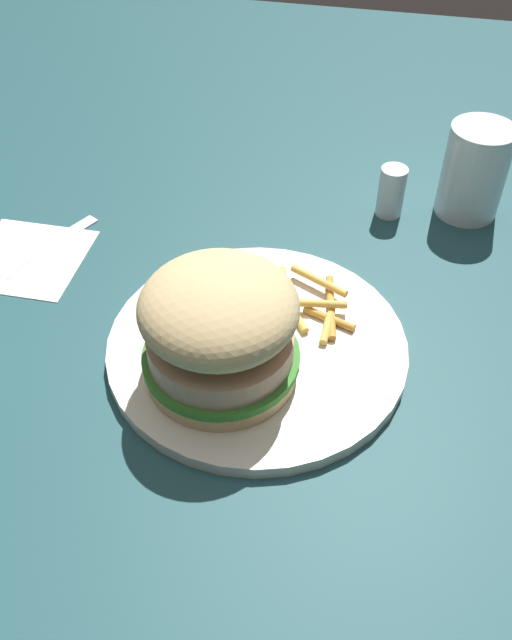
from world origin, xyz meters
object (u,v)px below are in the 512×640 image
at_px(fries_pile, 313,305).
at_px(sandwich, 220,328).
at_px(plate, 256,350).
at_px(napkin, 28,258).
at_px(fork, 26,257).
at_px(drink_glass, 473,176).
at_px(salt_shaker, 391,192).

bearing_deg(fries_pile, sandwich, -34.28).
height_order(plate, napkin, plate).
xyz_separation_m(fries_pile, fork, (-0.02, -0.29, -0.01)).
distance_m(plate, fork, 0.26).
height_order(drink_glass, salt_shaker, drink_glass).
distance_m(sandwich, fork, 0.26).
bearing_deg(fork, plate, 72.89).
relative_size(sandwich, napkin, 1.15).
relative_size(plate, fork, 1.59).
bearing_deg(sandwich, fries_pile, 145.72).
bearing_deg(napkin, drink_glass, 112.51).
bearing_deg(salt_shaker, plate, -22.16).
distance_m(fork, drink_glass, 0.46).
bearing_deg(sandwich, fork, -116.10).
xyz_separation_m(napkin, drink_glass, (-0.18, 0.42, 0.04)).
bearing_deg(fork, salt_shaker, 114.18).
relative_size(napkin, fork, 0.68).
distance_m(fries_pile, drink_glass, 0.24).
bearing_deg(napkin, fries_pile, 85.28).
bearing_deg(plate, sandwich, -30.55).
xyz_separation_m(sandwich, napkin, (-0.11, -0.23, -0.06)).
relative_size(fries_pile, napkin, 0.80).
height_order(fries_pile, drink_glass, drink_glass).
bearing_deg(salt_shaker, napkin, -65.97).
xyz_separation_m(plate, salt_shaker, (-0.23, 0.09, 0.02)).
bearing_deg(fries_pile, fork, -94.43).
bearing_deg(sandwich, napkin, -116.46).
relative_size(plate, drink_glass, 2.61).
xyz_separation_m(plate, sandwich, (0.04, -0.02, 0.06)).
bearing_deg(napkin, salt_shaker, 114.03).
height_order(napkin, fork, fork).
xyz_separation_m(fries_pile, salt_shaker, (-0.18, 0.05, 0.01)).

